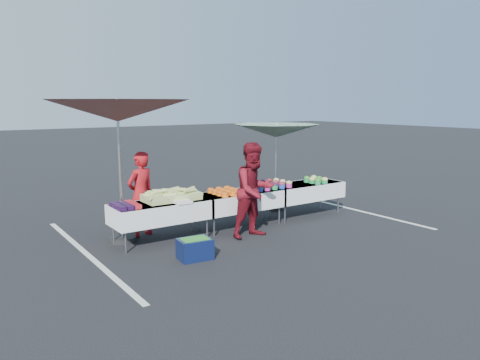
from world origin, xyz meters
TOP-DOWN VIEW (x-y plane):
  - ground at (0.00, 0.00)m, footprint 80.00×80.00m
  - stripe_left at (-3.20, 0.00)m, footprint 0.10×5.00m
  - stripe_right at (3.20, 0.00)m, footprint 0.10×5.00m
  - table_left at (-1.80, 0.00)m, footprint 1.86×0.81m
  - table_center at (0.00, 0.00)m, footprint 1.86×0.81m
  - table_right at (1.80, 0.00)m, footprint 1.86×0.81m
  - berry_punnets at (-2.51, -0.06)m, footprint 0.40×0.54m
  - corn_pile at (-1.54, 0.04)m, footprint 1.16×0.57m
  - plastic_bags at (-1.50, -0.30)m, footprint 0.30×0.25m
  - carrot_bowls at (-0.35, -0.01)m, footprint 0.55×0.69m
  - potato_cups at (0.75, 0.00)m, footprint 0.94×0.58m
  - bean_baskets at (2.06, -0.10)m, footprint 0.36×0.50m
  - vendor at (-1.96, 0.55)m, footprint 0.70×0.57m
  - customer at (-0.18, -0.75)m, footprint 0.92×0.72m
  - umbrella_left at (-2.41, 0.40)m, footprint 3.20×3.20m
  - umbrella_right at (1.60, 0.80)m, footprint 2.12×2.12m
  - storage_bin at (-1.78, -1.25)m, footprint 0.58×0.45m

SIDE VIEW (x-z plane):
  - ground at x=0.00m, z-range 0.00..0.00m
  - stripe_left at x=-3.20m, z-range 0.00..0.00m
  - stripe_right at x=3.20m, z-range 0.00..0.00m
  - storage_bin at x=-1.78m, z-range 0.01..0.36m
  - table_left at x=-1.80m, z-range 0.21..0.96m
  - table_center at x=0.00m, z-range 0.21..0.96m
  - table_right at x=1.80m, z-range 0.21..0.96m
  - plastic_bags at x=-1.50m, z-range 0.75..0.80m
  - berry_punnets at x=-2.51m, z-range 0.75..0.83m
  - carrot_bowls at x=-0.35m, z-range 0.75..0.85m
  - bean_baskets at x=2.06m, z-range 0.75..0.90m
  - vendor at x=-1.96m, z-range 0.00..1.66m
  - potato_cups at x=0.75m, z-range 0.75..0.91m
  - corn_pile at x=-1.54m, z-range 0.71..0.97m
  - customer at x=-0.18m, z-range 0.00..1.84m
  - umbrella_right at x=1.60m, z-range 0.85..2.95m
  - umbrella_left at x=-2.41m, z-range 1.09..3.76m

